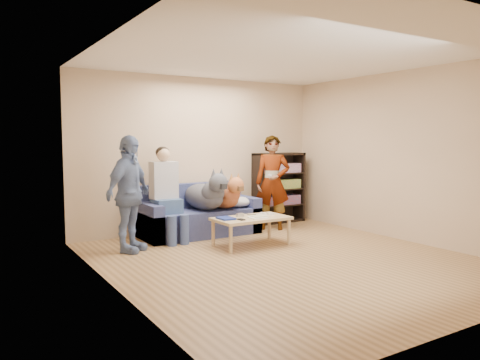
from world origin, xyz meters
TOP-DOWN VIEW (x-y plane):
  - ground at (0.00, 0.00)m, footprint 5.00×5.00m
  - ceiling at (0.00, 0.00)m, footprint 5.00×5.00m
  - wall_back at (0.00, 2.50)m, footprint 4.50×0.00m
  - wall_front at (0.00, -2.50)m, footprint 4.50×0.00m
  - wall_left at (-2.25, 0.00)m, footprint 0.00×5.00m
  - wall_right at (2.25, 0.00)m, footprint 0.00×5.00m
  - blanket at (0.42, 1.92)m, footprint 0.47×0.40m
  - person_standing_right at (1.04, 1.82)m, footprint 0.70×0.67m
  - person_standing_left at (-1.59, 1.53)m, footprint 0.98×0.90m
  - held_controller at (0.84, 1.62)m, footprint 0.07×0.12m
  - notebook_blue at (-0.36, 1.01)m, footprint 0.20×0.26m
  - papers at (0.09, 0.86)m, footprint 0.26×0.20m
  - magazine at (0.12, 0.88)m, footprint 0.22×0.17m
  - camera_silver at (-0.08, 1.08)m, footprint 0.11×0.06m
  - controller_a at (0.32, 1.06)m, footprint 0.04×0.13m
  - controller_b at (0.40, 0.98)m, footprint 0.09×0.06m
  - headphone_cup_a at (0.24, 0.94)m, footprint 0.07×0.07m
  - headphone_cup_b at (0.24, 1.02)m, footprint 0.07×0.07m
  - pen_orange at (0.02, 0.80)m, footprint 0.13×0.06m
  - pen_black at (0.16, 1.14)m, footprint 0.13×0.08m
  - wallet at (-0.21, 0.84)m, footprint 0.07×0.12m
  - sofa at (-0.25, 2.10)m, footprint 1.90×0.85m
  - person_seated at (-0.85, 1.97)m, footprint 0.40×0.73m
  - dog_gray at (-0.20, 1.90)m, footprint 0.48×1.28m
  - dog_tan at (0.12, 1.89)m, footprint 0.42×1.17m
  - coffee_table at (0.04, 0.96)m, footprint 1.10×0.60m
  - bookshelf at (1.55, 2.33)m, footprint 1.00×0.34m

SIDE VIEW (x-z plane):
  - ground at x=0.00m, z-range 0.00..0.00m
  - sofa at x=-0.25m, z-range -0.13..0.69m
  - coffee_table at x=0.04m, z-range 0.16..0.58m
  - pen_orange at x=0.02m, z-range 0.42..0.43m
  - pen_black at x=0.16m, z-range 0.42..0.43m
  - papers at x=0.09m, z-range 0.42..0.43m
  - wallet at x=-0.21m, z-range 0.42..0.43m
  - headphone_cup_a at x=0.24m, z-range 0.42..0.44m
  - headphone_cup_b at x=0.24m, z-range 0.42..0.44m
  - notebook_blue at x=-0.36m, z-range 0.42..0.45m
  - controller_a at x=0.32m, z-range 0.42..0.45m
  - controller_b at x=0.40m, z-range 0.42..0.45m
  - magazine at x=0.12m, z-range 0.43..0.45m
  - camera_silver at x=-0.08m, z-range 0.42..0.47m
  - blanket at x=0.42m, z-range 0.43..0.59m
  - dog_tan at x=0.12m, z-range 0.34..0.95m
  - dog_gray at x=-0.20m, z-range 0.33..1.02m
  - bookshelf at x=1.55m, z-range 0.03..1.33m
  - person_seated at x=-0.85m, z-range 0.04..1.51m
  - person_standing_left at x=-1.59m, z-range 0.00..1.61m
  - person_standing_right at x=1.04m, z-range 0.00..1.62m
  - held_controller at x=0.84m, z-range 0.95..0.98m
  - wall_back at x=0.00m, z-range -0.95..3.55m
  - wall_front at x=0.00m, z-range -0.95..3.55m
  - wall_left at x=-2.25m, z-range -1.20..3.80m
  - wall_right at x=2.25m, z-range -1.20..3.80m
  - ceiling at x=0.00m, z-range 2.60..2.60m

